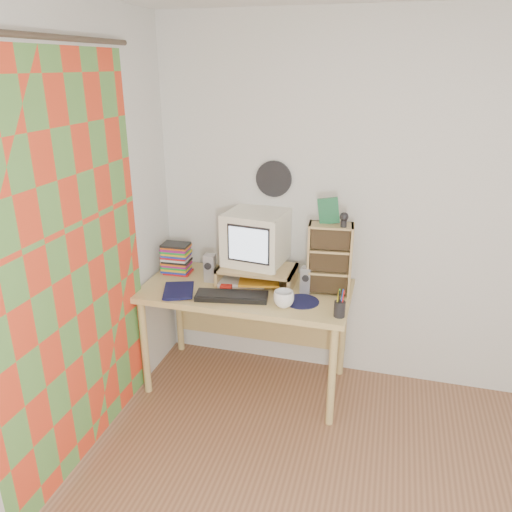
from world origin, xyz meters
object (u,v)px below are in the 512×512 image
Objects in this scene: keyboard at (232,296)px; diary at (164,289)px; desk at (249,302)px; dvd_stack at (176,255)px; crt_monitor at (254,239)px; mug at (284,299)px; cd_rack at (329,259)px.

diary is at bearing 174.99° from keyboard.
keyboard is (-0.04, -0.24, 0.15)m from desk.
dvd_stack reaches higher than desk.
diary is (-0.50, -0.28, 0.16)m from desk.
crt_monitor reaches higher than mug.
keyboard is at bearing -100.11° from desk.
crt_monitor is 0.53m from cd_rack.
desk is 0.65m from cd_rack.
keyboard is at bearing -93.22° from crt_monitor.
diary reaches higher than desk.
mug is at bearing -22.95° from dvd_stack.
crt_monitor is at bearing 15.38° from diary.
mug reaches higher than desk.
diary is (0.05, -0.34, -0.11)m from dvd_stack.
crt_monitor is at bearing 129.51° from mug.
keyboard is 1.96× the size of diary.
dvd_stack is (-0.51, 0.30, 0.12)m from keyboard.
keyboard reaches higher than desk.
cd_rack reaches higher than desk.
keyboard is (-0.06, -0.33, -0.29)m from crt_monitor.
crt_monitor is 0.82× the size of keyboard.
crt_monitor is 1.42× the size of dvd_stack.
desk is 5.91× the size of diary.
keyboard is 0.99× the size of cd_rack.
dvd_stack is 0.57× the size of cd_rack.
mug is at bearing -18.57° from diary.
diary is at bearing -169.63° from cd_rack.
mug is (0.86, -0.32, -0.08)m from dvd_stack.
cd_rack is at bearing 14.55° from keyboard.
keyboard is at bearing -161.45° from cd_rack.
cd_rack reaches higher than mug.
cd_rack reaches higher than diary.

